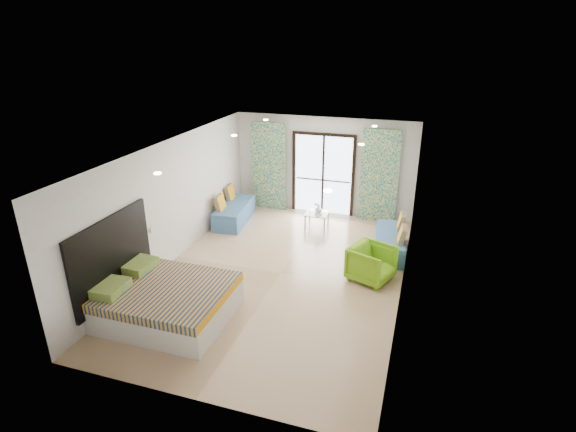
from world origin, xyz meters
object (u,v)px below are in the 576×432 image
(bed, at_px, (165,301))
(armchair, at_px, (372,262))
(daybed_right, at_px, (391,242))
(daybed_left, at_px, (234,212))
(coffee_table, at_px, (317,214))

(bed, xyz_separation_m, armchair, (3.34, 2.44, 0.09))
(armchair, bearing_deg, bed, 147.24)
(daybed_right, bearing_deg, daybed_left, 166.27)
(bed, relative_size, coffee_table, 3.33)
(daybed_right, bearing_deg, coffee_table, 149.29)
(daybed_left, distance_m, daybed_right, 4.27)
(bed, bearing_deg, daybed_right, 46.86)
(coffee_table, bearing_deg, armchair, -53.23)
(daybed_left, height_order, daybed_right, daybed_left)
(daybed_left, height_order, coffee_table, daybed_left)
(daybed_right, height_order, coffee_table, daybed_right)
(bed, height_order, daybed_right, daybed_right)
(daybed_right, xyz_separation_m, armchair, (-0.25, -1.40, 0.15))
(bed, bearing_deg, daybed_left, 98.14)
(daybed_left, bearing_deg, daybed_right, -14.53)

